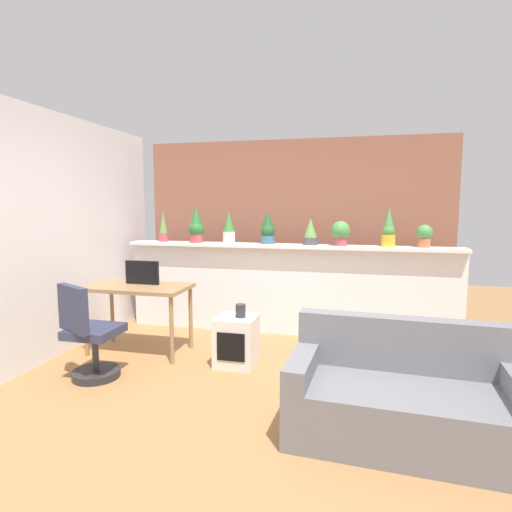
% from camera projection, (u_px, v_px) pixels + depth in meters
% --- Properties ---
extents(ground_plane, '(12.00, 12.00, 0.00)m').
position_uv_depth(ground_plane, '(246.00, 405.00, 3.40)').
color(ground_plane, '#9E7042').
extents(divider_wall, '(4.14, 0.16, 1.10)m').
position_uv_depth(divider_wall, '(287.00, 291.00, 5.27)').
color(divider_wall, white).
rests_on(divider_wall, ground).
extents(plant_shelf, '(4.14, 0.29, 0.04)m').
position_uv_depth(plant_shelf, '(286.00, 246.00, 5.16)').
color(plant_shelf, white).
rests_on(plant_shelf, divider_wall).
extents(brick_wall_behind, '(4.14, 0.10, 2.50)m').
position_uv_depth(brick_wall_behind, '(294.00, 232.00, 5.76)').
color(brick_wall_behind, '#935B47').
rests_on(brick_wall_behind, ground).
extents(side_wall_left, '(0.12, 4.40, 2.60)m').
position_uv_depth(side_wall_left, '(32.00, 238.00, 4.17)').
color(side_wall_left, white).
rests_on(side_wall_left, ground).
extents(potted_plant_0, '(0.12, 0.12, 0.40)m').
position_uv_depth(potted_plant_0, '(163.00, 228.00, 5.53)').
color(potted_plant_0, '#B7474C').
rests_on(potted_plant_0, plant_shelf).
extents(potted_plant_1, '(0.21, 0.21, 0.47)m').
position_uv_depth(potted_plant_1, '(196.00, 225.00, 5.38)').
color(potted_plant_1, '#B7474C').
rests_on(potted_plant_1, plant_shelf).
extents(potted_plant_2, '(0.16, 0.16, 0.40)m').
position_uv_depth(potted_plant_2, '(229.00, 228.00, 5.33)').
color(potted_plant_2, silver).
rests_on(potted_plant_2, plant_shelf).
extents(potted_plant_3, '(0.18, 0.18, 0.42)m').
position_uv_depth(potted_plant_3, '(268.00, 228.00, 5.23)').
color(potted_plant_3, '#386B84').
rests_on(potted_plant_3, plant_shelf).
extents(potted_plant_4, '(0.18, 0.18, 0.32)m').
position_uv_depth(potted_plant_4, '(310.00, 232.00, 5.10)').
color(potted_plant_4, '#4C4C51').
rests_on(potted_plant_4, plant_shelf).
extents(potted_plant_5, '(0.22, 0.22, 0.30)m').
position_uv_depth(potted_plant_5, '(341.00, 232.00, 4.97)').
color(potted_plant_5, '#B7474C').
rests_on(potted_plant_5, plant_shelf).
extents(potted_plant_6, '(0.16, 0.16, 0.46)m').
position_uv_depth(potted_plant_6, '(389.00, 230.00, 4.85)').
color(potted_plant_6, gold).
rests_on(potted_plant_6, plant_shelf).
extents(potted_plant_7, '(0.18, 0.18, 0.26)m').
position_uv_depth(potted_plant_7, '(424.00, 235.00, 4.78)').
color(potted_plant_7, '#C66B42').
rests_on(potted_plant_7, plant_shelf).
extents(desk, '(1.10, 0.60, 0.75)m').
position_uv_depth(desk, '(139.00, 293.00, 4.57)').
color(desk, '#99754C').
rests_on(desk, ground).
extents(tv_monitor, '(0.39, 0.04, 0.26)m').
position_uv_depth(tv_monitor, '(142.00, 273.00, 4.62)').
color(tv_monitor, black).
rests_on(tv_monitor, desk).
extents(office_chair, '(0.52, 0.52, 0.91)m').
position_uv_depth(office_chair, '(89.00, 339.00, 3.87)').
color(office_chair, '#262628').
rests_on(office_chair, ground).
extents(side_cube_shelf, '(0.40, 0.41, 0.50)m').
position_uv_depth(side_cube_shelf, '(236.00, 341.00, 4.25)').
color(side_cube_shelf, silver).
rests_on(side_cube_shelf, ground).
extents(vase_on_shelf, '(0.10, 0.10, 0.13)m').
position_uv_depth(vase_on_shelf, '(241.00, 311.00, 4.20)').
color(vase_on_shelf, '#2D2D33').
rests_on(vase_on_shelf, side_cube_shelf).
extents(couch, '(1.60, 0.85, 0.80)m').
position_uv_depth(couch, '(403.00, 399.00, 2.90)').
color(couch, slate).
rests_on(couch, ground).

